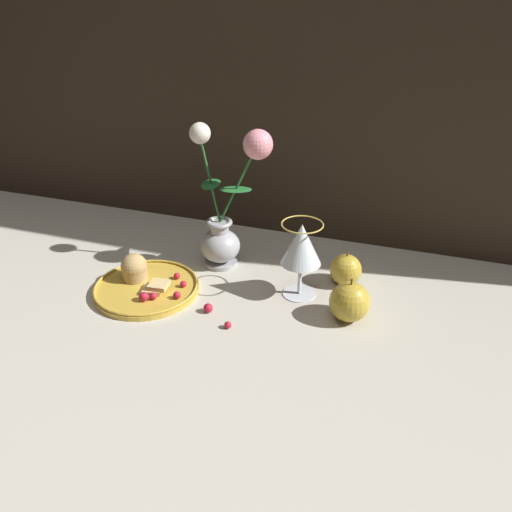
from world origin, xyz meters
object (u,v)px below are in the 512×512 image
at_px(apple_beside_vase, 350,302).
at_px(apple_near_glass, 346,270).
at_px(wine_glass, 301,247).
at_px(vase, 226,217).
at_px(plate_with_pastries, 144,283).

relative_size(apple_beside_vase, apple_near_glass, 1.14).
xyz_separation_m(wine_glass, apple_near_glass, (0.09, 0.07, -0.08)).
xyz_separation_m(vase, apple_near_glass, (0.28, 0.01, -0.09)).
distance_m(vase, apple_beside_vase, 0.34).
bearing_deg(wine_glass, apple_near_glass, 41.02).
xyz_separation_m(plate_with_pastries, apple_beside_vase, (0.44, 0.03, 0.02)).
bearing_deg(plate_with_pastries, apple_beside_vase, 4.19).
distance_m(plate_with_pastries, wine_glass, 0.35).
bearing_deg(wine_glass, vase, 160.49).
distance_m(plate_with_pastries, apple_beside_vase, 0.44).
height_order(vase, wine_glass, vase).
height_order(vase, plate_with_pastries, vase).
relative_size(plate_with_pastries, apple_beside_vase, 2.46).
bearing_deg(wine_glass, apple_beside_vase, -26.02).
bearing_deg(plate_with_pastries, apple_near_glass, 21.59).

